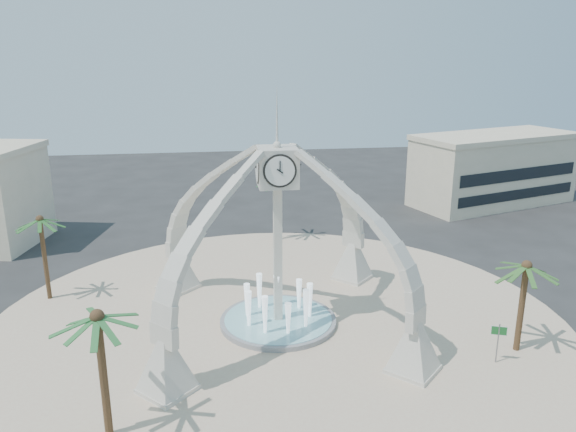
{
  "coord_description": "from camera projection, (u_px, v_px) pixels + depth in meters",
  "views": [
    {
      "loc": [
        -4.34,
        -34.79,
        18.16
      ],
      "look_at": [
        0.98,
        2.0,
        7.16
      ],
      "focal_mm": 35.0,
      "sensor_mm": 36.0,
      "label": 1
    }
  ],
  "objects": [
    {
      "name": "palm_west",
      "position": [
        40.0,
        221.0,
        40.93
      ],
      "size": [
        3.6,
        3.6,
        7.01
      ],
      "rotation": [
        0.0,
        0.0,
        0.0
      ],
      "color": "brown",
      "rests_on": "ground"
    },
    {
      "name": "palm_south",
      "position": [
        97.0,
        318.0,
        25.73
      ],
      "size": [
        4.94,
        4.94,
        7.25
      ],
      "rotation": [
        0.0,
        0.0,
        -0.16
      ],
      "color": "brown",
      "rests_on": "ground"
    },
    {
      "name": "fountain",
      "position": [
        278.0,
        320.0,
        38.68
      ],
      "size": [
        8.0,
        8.0,
        3.62
      ],
      "color": "gray",
      "rests_on": "ground"
    },
    {
      "name": "palm_east",
      "position": [
        527.0,
        267.0,
        33.77
      ],
      "size": [
        5.19,
        5.19,
        6.48
      ],
      "rotation": [
        0.0,
        0.0,
        -0.36
      ],
      "color": "brown",
      "rests_on": "ground"
    },
    {
      "name": "clock_tower",
      "position": [
        278.0,
        235.0,
        36.92
      ],
      "size": [
        17.94,
        17.94,
        16.3
      ],
      "color": "beige",
      "rests_on": "ground"
    },
    {
      "name": "street_sign",
      "position": [
        499.0,
        336.0,
        33.39
      ],
      "size": [
        0.9,
        0.34,
        2.59
      ],
      "rotation": [
        0.0,
        0.0,
        -0.35
      ],
      "color": "slate",
      "rests_on": "ground"
    },
    {
      "name": "palm_north",
      "position": [
        278.0,
        180.0,
        54.3
      ],
      "size": [
        4.94,
        4.94,
        6.91
      ],
      "rotation": [
        0.0,
        0.0,
        0.34
      ],
      "color": "brown",
      "rests_on": "ground"
    },
    {
      "name": "ground",
      "position": [
        278.0,
        324.0,
        38.76
      ],
      "size": [
        140.0,
        140.0,
        0.0
      ],
      "primitive_type": "plane",
      "color": "#282828",
      "rests_on": "ground"
    },
    {
      "name": "plaza",
      "position": [
        278.0,
        324.0,
        38.76
      ],
      "size": [
        40.0,
        40.0,
        0.06
      ],
      "primitive_type": "cylinder",
      "color": "beige",
      "rests_on": "ground"
    },
    {
      "name": "building_ne",
      "position": [
        493.0,
        169.0,
        68.23
      ],
      "size": [
        21.87,
        14.17,
        8.6
      ],
      "rotation": [
        0.0,
        0.0,
        0.31
      ],
      "color": "beige",
      "rests_on": "ground"
    }
  ]
}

